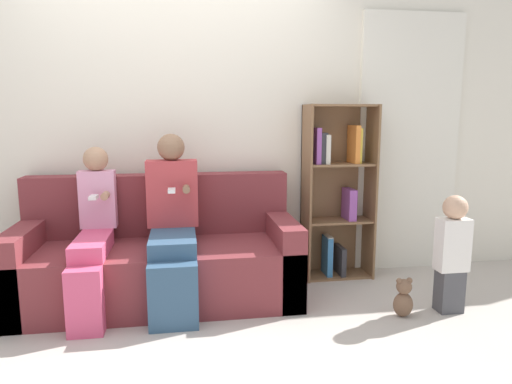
% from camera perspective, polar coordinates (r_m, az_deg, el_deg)
% --- Properties ---
extents(ground_plane, '(14.00, 14.00, 0.00)m').
position_cam_1_polar(ground_plane, '(3.07, -9.89, -16.41)').
color(ground_plane, '#BCB2A8').
extents(back_wall, '(10.00, 0.06, 2.55)m').
position_cam_1_polar(back_wall, '(3.72, -10.31, 8.42)').
color(back_wall, silver).
rests_on(back_wall, ground_plane).
extents(curtain_panel, '(0.90, 0.04, 2.18)m').
position_cam_1_polar(curtain_panel, '(4.15, 18.53, 5.63)').
color(curtain_panel, silver).
rests_on(curtain_panel, ground_plane).
extents(couch, '(1.98, 0.82, 0.89)m').
position_cam_1_polar(couch, '(3.44, -11.94, -8.20)').
color(couch, maroon).
rests_on(couch, ground_plane).
extents(adult_seated, '(0.37, 0.75, 1.21)m').
position_cam_1_polar(adult_seated, '(3.23, -10.39, -3.52)').
color(adult_seated, '#335170').
rests_on(adult_seated, ground_plane).
extents(child_seated, '(0.25, 0.77, 1.12)m').
position_cam_1_polar(child_seated, '(3.28, -19.73, -4.75)').
color(child_seated, '#DB4C75').
rests_on(child_seated, ground_plane).
extents(toddler_standing, '(0.21, 0.16, 0.81)m').
position_cam_1_polar(toddler_standing, '(3.39, 23.31, -6.80)').
color(toddler_standing, '#47474C').
rests_on(toddler_standing, ground_plane).
extents(bookshelf, '(0.56, 0.29, 1.43)m').
position_cam_1_polar(bookshelf, '(3.83, 10.02, -0.00)').
color(bookshelf, brown).
rests_on(bookshelf, ground_plane).
extents(teddy_bear, '(0.13, 0.11, 0.27)m').
position_cam_1_polar(teddy_bear, '(3.29, 17.94, -12.54)').
color(teddy_bear, brown).
rests_on(teddy_bear, ground_plane).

